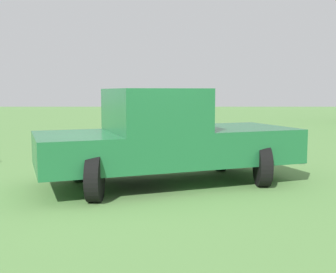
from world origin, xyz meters
name	(u,v)px	position (x,y,z in m)	size (l,w,h in m)	color
ground_plane	(128,188)	(0.00, 0.00, 0.00)	(80.00, 80.00, 0.00)	#5B8C47
pickup_truck	(162,135)	(0.35, -0.61, 0.93)	(3.54, 5.24, 1.80)	black
traffic_cone	(59,143)	(4.43, 2.41, 0.28)	(0.32, 0.32, 0.55)	orange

